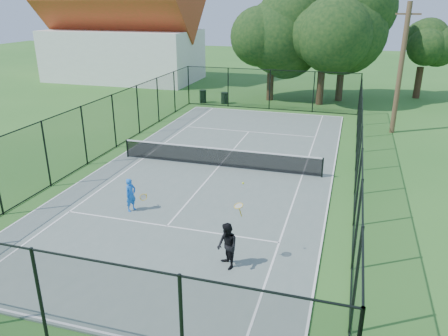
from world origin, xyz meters
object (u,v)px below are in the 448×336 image
(trash_bin_left, at_px, (203,96))
(utility_pole, at_px, (401,69))
(trash_bin_right, at_px, (224,98))
(player_blue, at_px, (131,195))
(tennis_net, at_px, (219,156))
(player_black, at_px, (227,246))

(trash_bin_left, distance_m, utility_pole, 15.35)
(trash_bin_right, bearing_deg, trash_bin_left, -175.67)
(player_blue, bearing_deg, tennis_net, 71.85)
(utility_pole, bearing_deg, player_black, -108.50)
(trash_bin_right, bearing_deg, utility_pole, -21.63)
(tennis_net, distance_m, trash_bin_left, 14.88)
(trash_bin_right, distance_m, player_blue, 19.61)
(utility_pole, bearing_deg, player_blue, -125.54)
(player_black, bearing_deg, tennis_net, 108.77)
(utility_pole, relative_size, player_black, 2.94)
(tennis_net, relative_size, player_blue, 7.66)
(trash_bin_left, relative_size, utility_pole, 0.13)
(tennis_net, height_order, utility_pole, utility_pole)
(player_blue, xyz_separation_m, player_black, (4.64, -2.68, 0.08))
(trash_bin_left, distance_m, player_black, 23.61)
(trash_bin_left, distance_m, player_blue, 19.74)
(player_black, bearing_deg, player_blue, 149.98)
(tennis_net, bearing_deg, trash_bin_right, 105.33)
(trash_bin_right, relative_size, utility_pole, 0.12)
(tennis_net, distance_m, player_blue, 5.88)
(tennis_net, bearing_deg, player_black, -71.23)
(utility_pole, distance_m, player_blue, 18.21)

